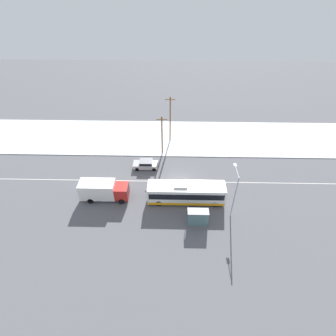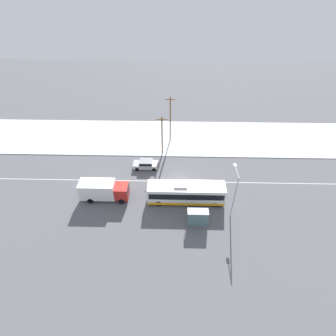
{
  "view_description": "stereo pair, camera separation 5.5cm",
  "coord_description": "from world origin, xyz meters",
  "px_view_note": "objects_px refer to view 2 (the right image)",
  "views": [
    {
      "loc": [
        -1.27,
        -30.57,
        28.01
      ],
      "look_at": [
        -1.99,
        1.63,
        1.4
      ],
      "focal_mm": 28.0,
      "sensor_mm": 36.0,
      "label": 1
    },
    {
      "loc": [
        -1.22,
        -30.57,
        28.01
      ],
      "look_at": [
        -1.99,
        1.63,
        1.4
      ],
      "focal_mm": 28.0,
      "sensor_mm": 36.0,
      "label": 2
    }
  ],
  "objects_px": {
    "sedan_car": "(146,164)",
    "utility_pole_snowlot": "(170,119)",
    "box_truck": "(103,190)",
    "city_bus": "(186,193)",
    "utility_pole_roadside": "(162,135)",
    "bus_shelter": "(198,217)",
    "streetlamp": "(235,189)",
    "pedestrian_at_stop": "(197,212)"
  },
  "relations": [
    {
      "from": "sedan_car",
      "to": "bus_shelter",
      "type": "relative_size",
      "value": 1.49
    },
    {
      "from": "city_bus",
      "to": "box_truck",
      "type": "height_order",
      "value": "city_bus"
    },
    {
      "from": "pedestrian_at_stop",
      "to": "utility_pole_snowlot",
      "type": "height_order",
      "value": "utility_pole_snowlot"
    },
    {
      "from": "city_bus",
      "to": "utility_pole_snowlot",
      "type": "bearing_deg",
      "value": 99.22
    },
    {
      "from": "bus_shelter",
      "to": "sedan_car",
      "type": "bearing_deg",
      "value": 123.67
    },
    {
      "from": "box_truck",
      "to": "bus_shelter",
      "type": "height_order",
      "value": "box_truck"
    },
    {
      "from": "city_bus",
      "to": "pedestrian_at_stop",
      "type": "distance_m",
      "value": 3.44
    },
    {
      "from": "city_bus",
      "to": "streetlamp",
      "type": "xyz_separation_m",
      "value": [
        6.06,
        -2.18,
        3.01
      ]
    },
    {
      "from": "city_bus",
      "to": "streetlamp",
      "type": "bearing_deg",
      "value": -19.8
    },
    {
      "from": "sedan_car",
      "to": "utility_pole_snowlot",
      "type": "distance_m",
      "value": 9.93
    },
    {
      "from": "utility_pole_roadside",
      "to": "utility_pole_snowlot",
      "type": "distance_m",
      "value": 4.53
    },
    {
      "from": "sedan_car",
      "to": "utility_pole_snowlot",
      "type": "height_order",
      "value": "utility_pole_snowlot"
    },
    {
      "from": "sedan_car",
      "to": "pedestrian_at_stop",
      "type": "xyz_separation_m",
      "value": [
        7.8,
        -10.46,
        0.14
      ]
    },
    {
      "from": "box_truck",
      "to": "utility_pole_snowlot",
      "type": "distance_m",
      "value": 18.3
    },
    {
      "from": "sedan_car",
      "to": "streetlamp",
      "type": "relative_size",
      "value": 0.58
    },
    {
      "from": "pedestrian_at_stop",
      "to": "sedan_car",
      "type": "bearing_deg",
      "value": 126.71
    },
    {
      "from": "bus_shelter",
      "to": "pedestrian_at_stop",
      "type": "bearing_deg",
      "value": 92.15
    },
    {
      "from": "sedan_car",
      "to": "pedestrian_at_stop",
      "type": "bearing_deg",
      "value": 126.71
    },
    {
      "from": "sedan_car",
      "to": "streetlamp",
      "type": "xyz_separation_m",
      "value": [
        12.51,
        -9.53,
        3.74
      ]
    },
    {
      "from": "bus_shelter",
      "to": "streetlamp",
      "type": "height_order",
      "value": "streetlamp"
    },
    {
      "from": "box_truck",
      "to": "streetlamp",
      "type": "height_order",
      "value": "streetlamp"
    },
    {
      "from": "pedestrian_at_stop",
      "to": "city_bus",
      "type": "bearing_deg",
      "value": 113.42
    },
    {
      "from": "pedestrian_at_stop",
      "to": "streetlamp",
      "type": "distance_m",
      "value": 6.0
    },
    {
      "from": "bus_shelter",
      "to": "city_bus",
      "type": "bearing_deg",
      "value": 107.5
    },
    {
      "from": "bus_shelter",
      "to": "utility_pole_roadside",
      "type": "xyz_separation_m",
      "value": [
        -5.25,
        15.77,
        2.25
      ]
    },
    {
      "from": "box_truck",
      "to": "utility_pole_roadside",
      "type": "height_order",
      "value": "utility_pole_roadside"
    },
    {
      "from": "box_truck",
      "to": "bus_shelter",
      "type": "bearing_deg",
      "value": -19.15
    },
    {
      "from": "box_truck",
      "to": "city_bus",
      "type": "bearing_deg",
      "value": -0.89
    },
    {
      "from": "city_bus",
      "to": "utility_pole_roadside",
      "type": "distance_m",
      "value": 12.21
    },
    {
      "from": "sedan_car",
      "to": "bus_shelter",
      "type": "height_order",
      "value": "bus_shelter"
    },
    {
      "from": "city_bus",
      "to": "pedestrian_at_stop",
      "type": "xyz_separation_m",
      "value": [
        1.35,
        -3.11,
        -0.59
      ]
    },
    {
      "from": "box_truck",
      "to": "utility_pole_snowlot",
      "type": "height_order",
      "value": "utility_pole_snowlot"
    },
    {
      "from": "box_truck",
      "to": "pedestrian_at_stop",
      "type": "xyz_separation_m",
      "value": [
        13.26,
        -3.3,
        -0.72
      ]
    },
    {
      "from": "sedan_car",
      "to": "utility_pole_snowlot",
      "type": "relative_size",
      "value": 0.46
    },
    {
      "from": "pedestrian_at_stop",
      "to": "utility_pole_snowlot",
      "type": "distance_m",
      "value": 19.48
    },
    {
      "from": "streetlamp",
      "to": "utility_pole_snowlot",
      "type": "distance_m",
      "value": 19.76
    },
    {
      "from": "sedan_car",
      "to": "streetlamp",
      "type": "height_order",
      "value": "streetlamp"
    },
    {
      "from": "bus_shelter",
      "to": "utility_pole_roadside",
      "type": "height_order",
      "value": "utility_pole_roadside"
    },
    {
      "from": "streetlamp",
      "to": "utility_pole_roadside",
      "type": "xyz_separation_m",
      "value": [
        -9.91,
        13.52,
        -0.62
      ]
    },
    {
      "from": "utility_pole_snowlot",
      "to": "streetlamp",
      "type": "bearing_deg",
      "value": -64.22
    },
    {
      "from": "city_bus",
      "to": "sedan_car",
      "type": "xyz_separation_m",
      "value": [
        -6.45,
        7.35,
        -0.73
      ]
    },
    {
      "from": "sedan_car",
      "to": "utility_pole_snowlot",
      "type": "xyz_separation_m",
      "value": [
        3.91,
        8.26,
        3.87
      ]
    }
  ]
}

